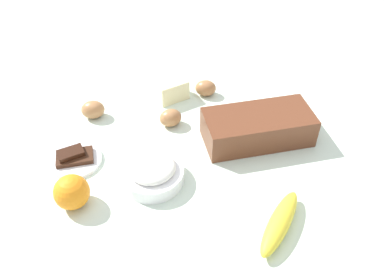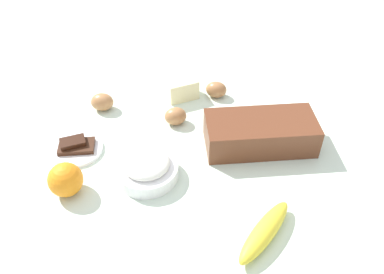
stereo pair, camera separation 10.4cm
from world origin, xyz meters
name	(u,v)px [view 2 (the right image)]	position (x,y,z in m)	size (l,w,h in m)	color
ground_plane	(192,151)	(0.00, 0.00, -0.01)	(2.40, 2.40, 0.02)	silver
loaf_pan	(260,131)	(-0.18, 0.00, 0.04)	(0.28, 0.13, 0.08)	brown
flour_bowl	(147,168)	(0.12, 0.09, 0.03)	(0.15, 0.15, 0.07)	white
banana	(265,232)	(-0.13, 0.29, 0.02)	(0.19, 0.04, 0.04)	yellow
orange_fruit	(66,180)	(0.30, 0.12, 0.04)	(0.08, 0.08, 0.08)	orange
butter_block	(181,88)	(0.01, -0.23, 0.03)	(0.09, 0.06, 0.06)	#F4EDB2
egg_near_butter	(176,116)	(0.04, -0.11, 0.02)	(0.05, 0.05, 0.06)	#A97245
egg_beside_bowl	(216,90)	(-0.09, -0.22, 0.02)	(0.05, 0.05, 0.06)	#A16C41
egg_loose	(102,102)	(0.24, -0.19, 0.03)	(0.05, 0.05, 0.07)	#AD7446
chocolate_plate	(77,148)	(0.30, -0.02, 0.01)	(0.13, 0.13, 0.03)	white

